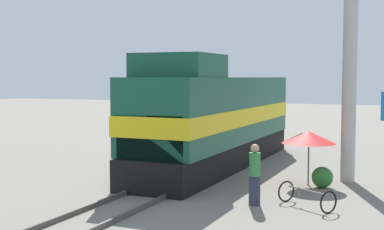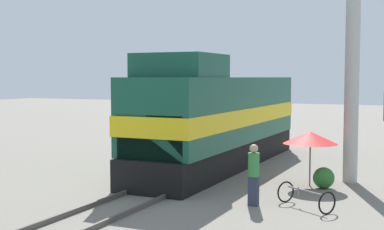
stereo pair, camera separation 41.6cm
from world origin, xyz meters
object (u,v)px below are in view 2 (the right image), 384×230
object	(u,v)px
locomotive	(218,119)
utility_pole	(353,23)
vendor_umbrella	(310,138)
person_bystander	(254,172)
bicycle	(305,197)

from	to	relation	value
locomotive	utility_pole	bearing A→B (deg)	-9.54
vendor_umbrella	person_bystander	distance (m)	3.83
utility_pole	person_bystander	xyz separation A→B (m)	(-2.06, -4.95, -4.77)
utility_pole	vendor_umbrella	world-z (taller)	utility_pole
vendor_umbrella	bicycle	distance (m)	3.64
bicycle	locomotive	bearing A→B (deg)	-104.39
vendor_umbrella	utility_pole	bearing A→B (deg)	47.29
vendor_umbrella	locomotive	bearing A→B (deg)	153.20
person_bystander	locomotive	bearing A→B (deg)	120.98
locomotive	person_bystander	distance (m)	6.94
utility_pole	bicycle	size ratio (longest dim) A/B	6.27
locomotive	vendor_umbrella	bearing A→B (deg)	-26.80
locomotive	utility_pole	xyz separation A→B (m)	(5.60, -0.94, 3.73)
person_bystander	bicycle	size ratio (longest dim) A/B	1.01
utility_pole	vendor_umbrella	xyz separation A→B (m)	(-1.19, -1.29, -4.07)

